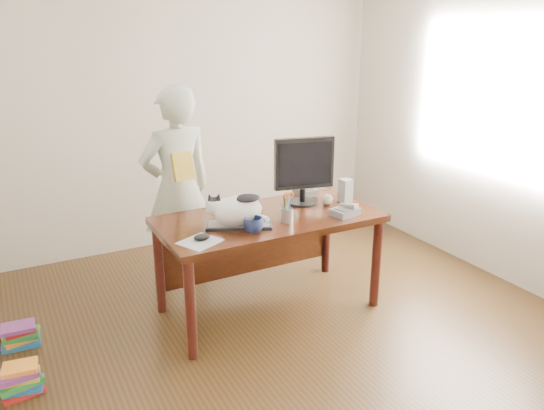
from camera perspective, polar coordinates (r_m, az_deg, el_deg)
The scene contains 18 objects.
room at distance 3.17m, azimuth 4.69°, elevation 5.76°, with size 4.50×4.50×4.50m.
desk at distance 3.96m, azimuth -0.88°, elevation -2.87°, with size 1.60×0.80×0.75m.
keyboard at distance 3.64m, azimuth -3.58°, elevation -2.18°, with size 0.48×0.34×0.03m.
cat at distance 3.60m, azimuth -3.85°, elevation -0.47°, with size 0.43×0.33×0.25m.
monitor at distance 4.02m, azimuth 3.46°, elevation 4.07°, with size 0.46×0.27×0.52m.
pen_cup at distance 3.71m, azimuth 1.65°, elevation -0.92°, with size 0.11×0.11×0.22m.
mousepad at distance 3.41m, azimuth -7.74°, elevation -3.94°, with size 0.31×0.30×0.01m.
mouse at distance 3.43m, azimuth -7.56°, elevation -3.44°, with size 0.13×0.11×0.04m.
coffee_mug at distance 3.53m, azimuth -2.01°, elevation -2.17°, with size 0.13×0.13×0.10m, color #0E1638.
phone at distance 3.90m, azimuth 7.88°, elevation -0.63°, with size 0.22×0.20×0.09m.
speaker at distance 4.17m, azimuth 7.90°, elevation 1.55°, with size 0.09×0.10×0.18m.
baseball at distance 4.10m, azimuth 5.97°, elevation 0.59°, with size 0.08×0.08×0.08m.
book_stack at distance 3.97m, azimuth -4.66°, elevation -0.06°, with size 0.22×0.16×0.08m.
calculator at distance 4.34m, azimuth 3.59°, elevation 1.51°, with size 0.16×0.20×0.06m.
person at distance 4.28m, azimuth -10.15°, elevation 1.66°, with size 0.60×0.39×1.65m, color white.
held_book at distance 4.07m, azimuth -9.57°, elevation 4.09°, with size 0.17×0.11×0.22m.
book_pile_a at distance 3.59m, azimuth -25.41°, elevation -16.64°, with size 0.27×0.22×0.18m.
book_pile_b at distance 4.07m, azimuth -25.47°, elevation -12.53°, with size 0.26×0.20×0.15m.
Camera 1 is at (-1.68, -2.60, 2.05)m, focal length 35.00 mm.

